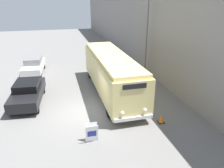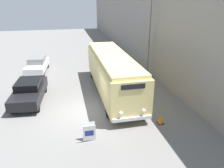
% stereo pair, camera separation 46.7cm
% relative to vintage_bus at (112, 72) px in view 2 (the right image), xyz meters
% --- Properties ---
extents(ground_plane, '(80.00, 80.00, 0.00)m').
position_rel_vintage_bus_xyz_m(ground_plane, '(-2.68, -2.65, -1.71)').
color(ground_plane, slate).
extents(building_wall_right, '(0.30, 60.00, 7.93)m').
position_rel_vintage_bus_xyz_m(building_wall_right, '(4.74, 7.35, 2.25)').
color(building_wall_right, gray).
rests_on(building_wall_right, ground_plane).
extents(vintage_bus, '(2.45, 10.37, 3.04)m').
position_rel_vintage_bus_xyz_m(vintage_bus, '(0.00, 0.00, 0.00)').
color(vintage_bus, black).
rests_on(vintage_bus, ground_plane).
extents(sign_board, '(0.65, 0.38, 1.03)m').
position_rel_vintage_bus_xyz_m(sign_board, '(-2.55, -5.89, -1.22)').
color(sign_board, gray).
rests_on(sign_board, ground_plane).
extents(streetlamp, '(0.36, 0.36, 7.71)m').
position_rel_vintage_bus_xyz_m(streetlamp, '(3.99, 2.85, 3.16)').
color(streetlamp, '#595E60').
rests_on(streetlamp, ground_plane).
extents(parked_car_near, '(2.26, 4.80, 1.55)m').
position_rel_vintage_bus_xyz_m(parked_car_near, '(-6.14, -0.26, -0.92)').
color(parked_car_near, black).
rests_on(parked_car_near, ground_plane).
extents(parked_car_mid, '(2.11, 4.52, 1.51)m').
position_rel_vintage_bus_xyz_m(parked_car_mid, '(-6.21, 6.52, -0.94)').
color(parked_car_mid, black).
rests_on(parked_car_mid, ground_plane).
extents(traffic_cone, '(0.36, 0.36, 0.58)m').
position_rel_vintage_bus_xyz_m(traffic_cone, '(1.78, -5.12, -1.43)').
color(traffic_cone, black).
rests_on(traffic_cone, ground_plane).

